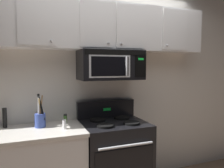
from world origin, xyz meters
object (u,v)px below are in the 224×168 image
object	(u,v)px
stove_range	(114,158)
pepper_mill	(5,118)
over_range_microwave	(110,65)
utensil_crock_blue	(40,118)
salt_shaker	(64,124)
spice_jar	(65,118)

from	to	relation	value
stove_range	pepper_mill	size ratio (longest dim) A/B	5.26
stove_range	over_range_microwave	size ratio (longest dim) A/B	1.47
utensil_crock_blue	salt_shaker	world-z (taller)	utensil_crock_blue
over_range_microwave	stove_range	bearing A→B (deg)	-89.86
spice_jar	pepper_mill	bearing A→B (deg)	178.75
stove_range	pepper_mill	xyz separation A→B (m)	(-1.18, 0.22, 0.54)
stove_range	pepper_mill	world-z (taller)	stove_range
utensil_crock_blue	pepper_mill	bearing A→B (deg)	160.34
utensil_crock_blue	spice_jar	world-z (taller)	utensil_crock_blue
over_range_microwave	pepper_mill	bearing A→B (deg)	174.95
stove_range	spice_jar	world-z (taller)	stove_range
salt_shaker	spice_jar	world-z (taller)	salt_shaker
utensil_crock_blue	salt_shaker	xyz separation A→B (m)	(0.23, -0.16, -0.06)
stove_range	salt_shaker	world-z (taller)	stove_range
pepper_mill	spice_jar	xyz separation A→B (m)	(0.64, -0.01, -0.06)
utensil_crock_blue	pepper_mill	size ratio (longest dim) A/B	1.72
stove_range	spice_jar	size ratio (longest dim) A/B	11.33
stove_range	over_range_microwave	distance (m)	1.11
utensil_crock_blue	salt_shaker	bearing A→B (deg)	-34.70
over_range_microwave	salt_shaker	world-z (taller)	over_range_microwave
stove_range	salt_shaker	size ratio (longest dim) A/B	11.00
stove_range	utensil_crock_blue	size ratio (longest dim) A/B	3.06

